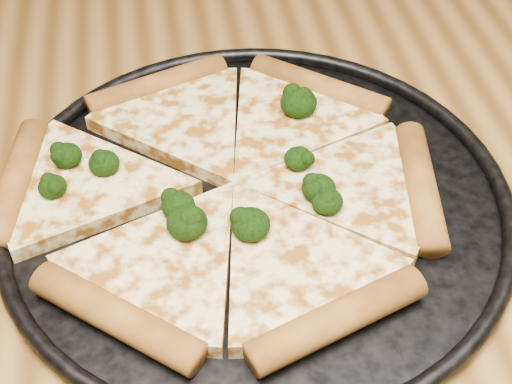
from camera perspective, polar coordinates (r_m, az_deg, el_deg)
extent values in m
cube|color=olive|center=(0.56, 4.19, -5.99)|extent=(1.20, 0.90, 0.04)
cylinder|color=black|center=(0.57, 0.00, -0.92)|extent=(0.39, 0.39, 0.01)
torus|color=black|center=(0.57, 0.00, -0.43)|extent=(0.40, 0.40, 0.01)
cylinder|color=#A76F29|center=(0.67, 4.91, 8.13)|extent=(0.12, 0.10, 0.03)
cylinder|color=#A76F29|center=(0.67, -7.65, 8.18)|extent=(0.13, 0.07, 0.03)
cylinder|color=#A76F29|center=(0.60, -18.13, 0.74)|extent=(0.05, 0.13, 0.03)
cylinder|color=#A76F29|center=(0.50, -10.79, -9.49)|extent=(0.12, 0.10, 0.03)
cylinder|color=#A76F29|center=(0.49, 6.34, -9.78)|extent=(0.13, 0.07, 0.03)
cylinder|color=#A76F29|center=(0.58, 12.64, 0.48)|extent=(0.05, 0.13, 0.03)
ellipsoid|color=black|center=(0.59, -11.72, 2.22)|extent=(0.02, 0.02, 0.02)
ellipsoid|color=black|center=(0.54, -6.06, -1.05)|extent=(0.03, 0.03, 0.02)
ellipsoid|color=black|center=(0.58, 3.31, 2.60)|extent=(0.02, 0.02, 0.02)
ellipsoid|color=black|center=(0.53, -0.43, -2.53)|extent=(0.03, 0.03, 0.02)
ellipsoid|color=black|center=(0.53, -5.39, -2.36)|extent=(0.03, 0.03, 0.02)
ellipsoid|color=black|center=(0.63, 3.33, 6.94)|extent=(0.03, 0.03, 0.02)
ellipsoid|color=black|center=(0.60, -14.50, 2.77)|extent=(0.02, 0.02, 0.02)
ellipsoid|color=black|center=(0.55, 5.55, -0.74)|extent=(0.02, 0.02, 0.02)
ellipsoid|color=black|center=(0.58, -15.53, 0.41)|extent=(0.02, 0.02, 0.02)
ellipsoid|color=black|center=(0.55, 4.89, 0.28)|extent=(0.03, 0.03, 0.02)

